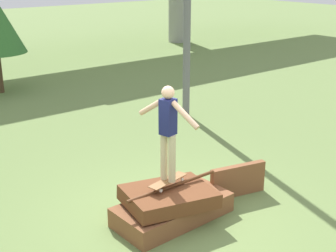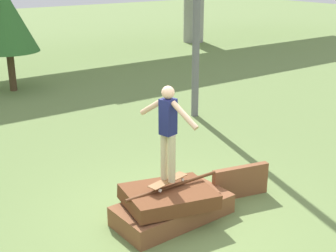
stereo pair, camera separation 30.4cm
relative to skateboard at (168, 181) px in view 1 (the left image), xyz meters
The scene contains 5 objects.
ground_plane 0.73m from the skateboard, 23.10° to the right, with size 80.00×80.00×0.00m, color olive.
scrap_pile 0.45m from the skateboard, 46.41° to the right, with size 2.03×1.25×0.65m.
scrap_plank_loose 1.63m from the skateboard, ahead, with size 1.12×0.38×0.60m.
skateboard is the anchor object (origin of this frame).
skater 0.94m from the skateboard, behind, with size 0.33×1.21×1.61m.
Camera 1 is at (-4.40, -5.49, 4.14)m, focal length 50.00 mm.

